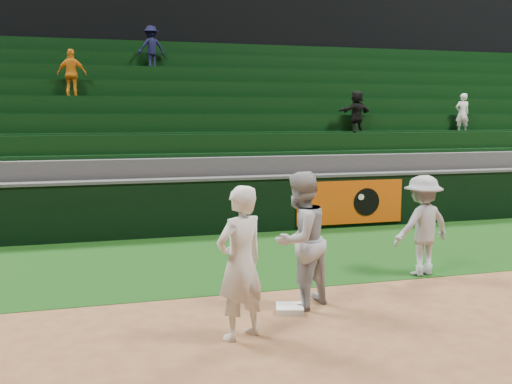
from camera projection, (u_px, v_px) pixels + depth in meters
ground at (301, 310)px, 7.62m from camera, size 70.00×70.00×0.00m
foul_grass at (246, 257)px, 10.49m from camera, size 36.00×4.20×0.01m
upper_deck at (159, 32)px, 23.50m from camera, size 40.00×12.00×12.00m
first_base at (290, 309)px, 7.58m from camera, size 0.44×0.44×0.08m
first_baseman at (240, 263)px, 6.57m from camera, size 0.78×0.68×1.80m
baserunner at (300, 240)px, 7.65m from camera, size 1.14×1.08×1.85m
base_coach at (422, 225)px, 9.21m from camera, size 1.15×0.80×1.63m
field_wall at (222, 205)px, 12.52m from camera, size 36.00×0.45×1.25m
stadium_seating at (193, 147)px, 15.97m from camera, size 36.00×5.95×5.14m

